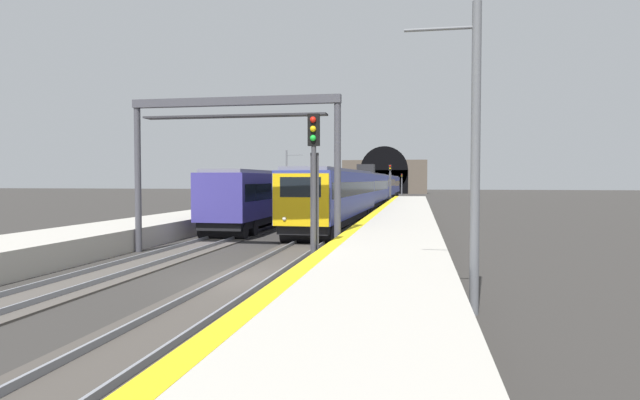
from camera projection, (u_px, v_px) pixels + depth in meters
The scene contains 15 objects.
ground_plane at pixel (252, 280), 17.29m from camera, with size 320.00×320.00×0.00m, color #302D2B.
platform_right at pixel (382, 268), 16.52m from camera, with size 112.00×4.01×1.01m, color #ADA89E.
platform_left at pixel (1, 257), 18.93m from camera, with size 112.00×4.01×1.01m, color #ADA89E.
platform_right_edge_strip at pixel (326, 250), 16.82m from camera, with size 112.00×0.50×0.01m, color yellow.
track_main_line at pixel (252, 278), 17.29m from camera, with size 160.00×2.72×0.21m.
track_adjacent_line at pixel (109, 273), 18.20m from camera, with size 160.00×2.61×0.21m.
train_main_approaching at pixel (374, 188), 64.11m from camera, with size 78.73×3.38×4.76m.
train_adjacent_platform at pixel (323, 189), 58.95m from camera, with size 63.36×2.87×3.78m.
railway_signal_near at pixel (314, 179), 17.75m from camera, with size 0.39×0.38×5.37m.
railway_signal_mid at pixel (390, 182), 65.21m from camera, with size 0.39×0.38×5.06m.
railway_signal_far at pixel (402, 182), 110.54m from camera, with size 0.39×0.38×4.44m.
overhead_signal_gantry at pixel (234, 134), 22.94m from camera, with size 0.70×9.22×6.72m.
tunnel_portal at pixel (384, 177), 123.68m from camera, with size 2.35×19.37×10.85m.
catenary_mast_near at pixel (474, 156), 12.69m from camera, with size 0.22×1.80×7.39m.
catenary_mast_far at pixel (287, 176), 69.68m from camera, with size 0.22×2.32×7.00m.
Camera 1 is at (-16.50, -5.24, 3.22)m, focal length 30.22 mm.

